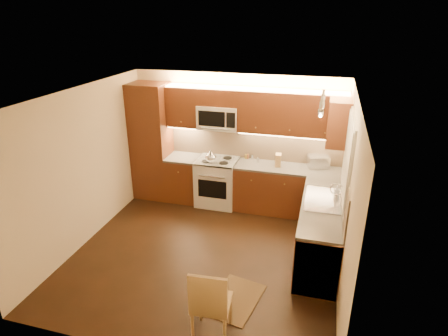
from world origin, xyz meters
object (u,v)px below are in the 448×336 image
(stove, at_px, (217,182))
(kettle, at_px, (211,156))
(dining_chair, at_px, (212,301))
(sink, at_px, (323,195))
(soap_bottle, at_px, (337,191))
(microwave, at_px, (219,117))
(knife_block, at_px, (278,160))
(toaster_oven, at_px, (318,161))

(stove, xyz_separation_m, kettle, (-0.08, -0.15, 0.58))
(kettle, distance_m, dining_chair, 3.24)
(stove, xyz_separation_m, sink, (2.00, -1.12, 0.52))
(stove, distance_m, soap_bottle, 2.44)
(sink, bearing_deg, microwave, 147.79)
(sink, bearing_deg, dining_chair, -118.46)
(knife_block, height_order, dining_chair, knife_block)
(soap_bottle, height_order, dining_chair, soap_bottle)
(sink, xyz_separation_m, soap_bottle, (0.19, 0.19, 0.01))
(sink, bearing_deg, toaster_oven, 96.06)
(microwave, height_order, knife_block, microwave)
(dining_chair, bearing_deg, knife_block, 80.48)
(kettle, height_order, toaster_oven, kettle)
(stove, height_order, soap_bottle, soap_bottle)
(kettle, bearing_deg, knife_block, -7.56)
(dining_chair, bearing_deg, stove, 100.68)
(sink, relative_size, knife_block, 3.76)
(toaster_oven, bearing_deg, sink, -102.24)
(soap_bottle, bearing_deg, knife_block, 134.73)
(sink, bearing_deg, soap_bottle, 44.43)
(microwave, height_order, soap_bottle, microwave)
(stove, distance_m, kettle, 0.61)
(stove, bearing_deg, microwave, 90.00)
(dining_chair, bearing_deg, sink, 56.86)
(microwave, bearing_deg, knife_block, -3.85)
(toaster_oven, bearing_deg, microwave, 163.48)
(soap_bottle, distance_m, dining_chair, 2.66)
(toaster_oven, xyz_separation_m, soap_bottle, (0.33, -1.13, -0.02))
(knife_block, xyz_separation_m, soap_bottle, (1.04, -0.99, -0.03))
(sink, distance_m, toaster_oven, 1.33)
(toaster_oven, height_order, dining_chair, toaster_oven)
(dining_chair, bearing_deg, microwave, 100.08)
(knife_block, bearing_deg, microwave, 170.55)
(stove, bearing_deg, soap_bottle, -23.10)
(microwave, xyz_separation_m, dining_chair, (0.88, -3.33, -1.23))
(microwave, distance_m, soap_bottle, 2.55)
(microwave, bearing_deg, soap_bottle, -26.02)
(microwave, bearing_deg, toaster_oven, 1.78)
(knife_block, relative_size, soap_bottle, 1.32)
(sink, xyz_separation_m, kettle, (-2.08, 0.98, 0.07))
(soap_bottle, bearing_deg, microwave, 152.38)
(sink, height_order, dining_chair, sink)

